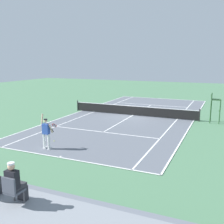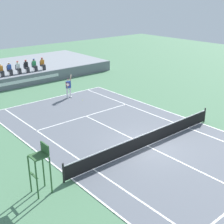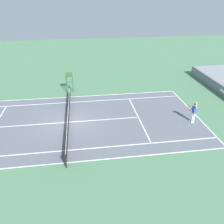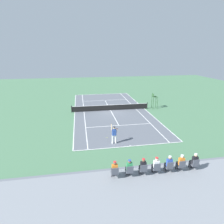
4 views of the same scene
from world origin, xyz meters
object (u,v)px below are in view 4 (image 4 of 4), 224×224
spectator_seated_1 (181,163)px  spectator_seated_2 (169,164)px  spectator_seated_0 (194,162)px  umpire_chair (154,99)px  tennis_player (114,134)px  spectator_seated_4 (143,167)px  spectator_seated_3 (156,166)px  spectator_seated_5 (129,168)px  spectator_seated_6 (115,170)px  tennis_ball (107,138)px

spectator_seated_1 → spectator_seated_2: (0.85, 0.00, 0.00)m
spectator_seated_0 → spectator_seated_2: (1.83, 0.00, 0.00)m
spectator_seated_0 → umpire_chair: umpire_chair is taller
spectator_seated_0 → tennis_player: size_ratio=0.61×
spectator_seated_0 → spectator_seated_4: same height
spectator_seated_2 → umpire_chair: bearing=-109.0°
spectator_seated_1 → umpire_chair: size_ratio=0.52×
spectator_seated_3 → umpire_chair: 19.21m
spectator_seated_0 → umpire_chair: (-4.33, -17.87, -0.20)m
spectator_seated_5 → tennis_player: bearing=-92.5°
spectator_seated_5 → tennis_player: spectator_seated_5 is taller
spectator_seated_0 → spectator_seated_4: 3.60m
spectator_seated_1 → umpire_chair: bearing=-106.5°
spectator_seated_6 → tennis_player: (-1.25, -6.87, -0.76)m
spectator_seated_0 → spectator_seated_6: (5.45, 0.00, 0.00)m
tennis_player → spectator_seated_6: bearing=79.7°
spectator_seated_2 → umpire_chair: umpire_chair is taller
spectator_seated_1 → umpire_chair: 18.64m
spectator_seated_1 → spectator_seated_4: (2.63, 0.00, 0.00)m
spectator_seated_2 → tennis_player: 7.31m
spectator_seated_1 → spectator_seated_2: size_ratio=1.00×
spectator_seated_5 → tennis_player: 6.92m
spectator_seated_6 → spectator_seated_4: bearing=180.0°
tennis_player → tennis_ball: 1.77m
tennis_player → tennis_ball: size_ratio=30.63×
spectator_seated_4 → spectator_seated_3: bearing=180.0°
spectator_seated_0 → spectator_seated_6: same height
spectator_seated_2 → spectator_seated_4: bearing=0.0°
spectator_seated_3 → spectator_seated_6: same height
spectator_seated_3 → umpire_chair: bearing=-111.5°
spectator_seated_0 → spectator_seated_5: same height
spectator_seated_4 → spectator_seated_5: same height
spectator_seated_3 → spectator_seated_1: bearing=180.0°
umpire_chair → spectator_seated_1: bearing=73.5°
spectator_seated_5 → tennis_ball: (0.21, -8.27, -1.72)m
tennis_ball → spectator_seated_2: bearing=109.2°
spectator_seated_5 → umpire_chair: umpire_chair is taller
spectator_seated_0 → tennis_player: (4.20, -6.87, -0.76)m
tennis_ball → spectator_seated_4: bearing=97.7°
spectator_seated_4 → spectator_seated_2: bearing=180.0°
spectator_seated_4 → tennis_player: (0.60, -6.87, -0.76)m
spectator_seated_3 → tennis_ball: size_ratio=18.60×
spectator_seated_1 → spectator_seated_3: same height
spectator_seated_5 → tennis_player: (-0.30, -6.87, -0.76)m
spectator_seated_2 → spectator_seated_6: size_ratio=1.00×
tennis_player → spectator_seated_5: bearing=87.5°
spectator_seated_0 → spectator_seated_6: 5.45m
spectator_seated_4 → spectator_seated_6: (1.84, 0.00, 0.00)m
spectator_seated_0 → spectator_seated_1: size_ratio=1.00×
spectator_seated_5 → tennis_ball: size_ratio=18.60×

